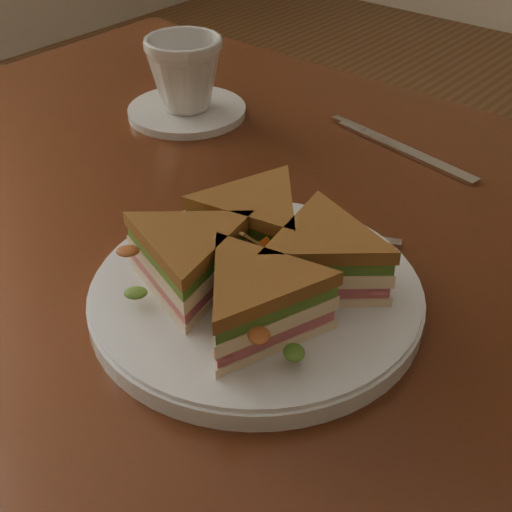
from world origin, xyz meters
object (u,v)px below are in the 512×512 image
(plate, at_px, (256,296))
(saucer, at_px, (187,111))
(table, at_px, (279,314))
(sandwich_wedges, at_px, (256,261))
(spoon, at_px, (261,224))
(coffee_cup, at_px, (185,74))
(knife, at_px, (395,146))

(plate, relative_size, saucer, 1.85)
(table, bearing_deg, plate, -63.15)
(sandwich_wedges, distance_m, spoon, 0.13)
(table, distance_m, plate, 0.15)
(table, xyz_separation_m, saucer, (-0.27, 0.14, 0.10))
(table, relative_size, saucer, 7.92)
(plate, bearing_deg, sandwich_wedges, 0.00)
(plate, distance_m, spoon, 0.12)
(table, bearing_deg, coffee_cup, 151.59)
(sandwich_wedges, height_order, spoon, sandwich_wedges)
(plate, xyz_separation_m, coffee_cup, (-0.31, 0.24, 0.05))
(table, xyz_separation_m, spoon, (-0.02, -0.00, 0.10))
(table, height_order, sandwich_wedges, sandwich_wedges)
(table, bearing_deg, knife, 92.65)
(table, distance_m, coffee_cup, 0.34)
(plate, relative_size, coffee_cup, 2.89)
(knife, height_order, saucer, saucer)
(table, distance_m, saucer, 0.32)
(table, xyz_separation_m, coffee_cup, (-0.27, 0.14, 0.15))
(sandwich_wedges, bearing_deg, plate, 0.00)
(plate, height_order, knife, plate)
(table, bearing_deg, sandwich_wedges, -63.15)
(plate, bearing_deg, table, 116.85)
(plate, relative_size, sandwich_wedges, 1.09)
(knife, bearing_deg, sandwich_wedges, -69.88)
(sandwich_wedges, relative_size, knife, 1.20)
(saucer, bearing_deg, plate, -37.25)
(knife, bearing_deg, table, -77.39)
(sandwich_wedges, distance_m, saucer, 0.40)
(knife, distance_m, coffee_cup, 0.28)
(spoon, bearing_deg, plate, -78.50)
(spoon, xyz_separation_m, knife, (0.01, 0.23, -0.00))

